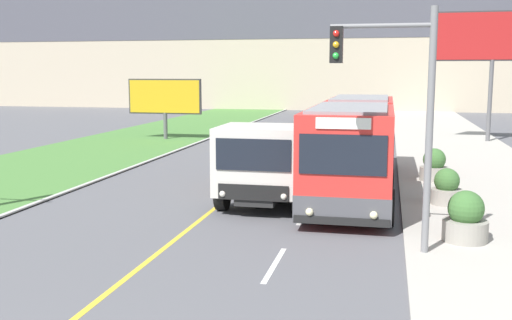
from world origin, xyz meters
name	(u,v)px	position (x,y,z in m)	size (l,w,h in m)	color
apartment_block_background	(344,10)	(0.00, 62.51, 10.65)	(80.00, 8.04, 21.30)	#BCAD93
city_bus	(355,145)	(3.96, 16.44, 1.58)	(2.62, 12.18, 3.10)	red
dump_truck	(267,164)	(1.43, 13.57, 1.28)	(2.60, 6.38, 2.52)	black
car_distant	(323,126)	(1.09, 32.87, 0.69)	(1.80, 4.30, 1.45)	#2D4784
traffic_light_mast	(399,99)	(5.25, 9.18, 3.51)	(2.28, 0.32, 5.49)	slate
billboard_large	(493,40)	(10.75, 32.35, 5.84)	(6.39, 0.24, 7.49)	#59595B
billboard_small	(165,98)	(-8.16, 29.84, 2.52)	(4.57, 0.24, 3.65)	#59595B
planter_round_near	(465,219)	(6.91, 10.32, 0.62)	(1.06, 1.06, 1.22)	gray
planter_round_second	(447,188)	(6.85, 14.41, 0.57)	(0.95, 0.95, 1.11)	gray
planter_round_third	(434,166)	(6.76, 18.51, 0.61)	(1.04, 1.04, 1.20)	gray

